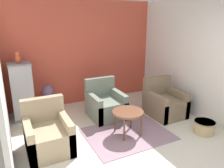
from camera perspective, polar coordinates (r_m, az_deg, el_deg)
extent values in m
cube|color=#C64C38|center=(6.00, -7.51, 8.07)|extent=(4.16, 0.06, 2.74)
cube|color=silver|center=(5.64, 19.07, 6.74)|extent=(0.06, 3.39, 2.74)
cube|color=gray|center=(4.59, 4.06, -12.84)|extent=(1.67, 1.30, 0.01)
cylinder|color=brown|center=(4.37, 4.19, -7.34)|extent=(0.62, 0.62, 0.04)
cylinder|color=brown|center=(4.24, 3.18, -11.92)|extent=(0.04, 0.04, 0.47)
cylinder|color=brown|center=(4.43, 7.61, -10.75)|extent=(0.04, 0.04, 0.47)
cylinder|color=brown|center=(4.54, 0.72, -9.83)|extent=(0.04, 0.04, 0.47)
cylinder|color=brown|center=(4.72, 4.95, -8.85)|extent=(0.04, 0.04, 0.47)
cube|color=#9E896B|center=(4.13, -16.21, -13.73)|extent=(0.76, 0.85, 0.44)
cube|color=#9E896B|center=(4.25, -17.63, -6.23)|extent=(0.76, 0.14, 0.45)
cube|color=#9E896B|center=(4.06, -20.83, -13.48)|extent=(0.12, 0.85, 0.60)
cube|color=#9E896B|center=(4.14, -11.89, -12.03)|extent=(0.12, 0.85, 0.60)
cube|color=#7A664C|center=(5.44, 13.71, -5.80)|extent=(0.76, 0.85, 0.44)
cube|color=#7A664C|center=(5.55, 11.67, -0.32)|extent=(0.76, 0.14, 0.45)
cube|color=#7A664C|center=(5.22, 11.08, -5.68)|extent=(0.12, 0.85, 0.60)
cube|color=#7A664C|center=(5.62, 16.26, -4.43)|extent=(0.12, 0.85, 0.60)
cube|color=slate|center=(5.21, -1.56, -6.34)|extent=(0.76, 0.85, 0.44)
cube|color=slate|center=(5.36, -3.23, -0.61)|extent=(0.76, 0.14, 0.45)
cube|color=slate|center=(5.07, -4.85, -6.15)|extent=(0.12, 0.85, 0.60)
cube|color=slate|center=(5.31, 1.55, -4.95)|extent=(0.12, 0.85, 0.60)
cube|color=slate|center=(5.63, -21.70, -7.86)|extent=(0.48, 0.48, 0.07)
cube|color=#A8A8AD|center=(5.40, -22.44, -1.62)|extent=(0.46, 0.46, 1.22)
cube|color=slate|center=(5.25, -23.20, 4.87)|extent=(0.49, 0.49, 0.03)
ellipsoid|color=#D14C2D|center=(5.23, -23.34, 6.08)|extent=(0.12, 0.15, 0.20)
sphere|color=#D14C2D|center=(5.20, -23.47, 7.23)|extent=(0.10, 0.10, 0.10)
cone|color=gold|center=(5.15, -23.42, 7.07)|extent=(0.05, 0.05, 0.05)
cone|color=#D14C2D|center=(5.30, -23.37, 5.99)|extent=(0.06, 0.13, 0.17)
cylinder|color=#66605B|center=(5.74, -15.98, -5.80)|extent=(0.27, 0.27, 0.25)
cylinder|color=brown|center=(5.66, -16.18, -3.60)|extent=(0.03, 0.03, 0.22)
sphere|color=#664C6B|center=(5.59, -16.35, -1.61)|extent=(0.28, 0.28, 0.28)
sphere|color=#664C6B|center=(5.62, -17.12, -2.10)|extent=(0.17, 0.17, 0.17)
sphere|color=#664C6B|center=(5.59, -15.59, -1.91)|extent=(0.15, 0.15, 0.15)
cylinder|color=tan|center=(4.94, 22.94, -10.34)|extent=(0.41, 0.41, 0.26)
cylinder|color=#957E57|center=(4.89, 23.10, -9.11)|extent=(0.43, 0.43, 0.02)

